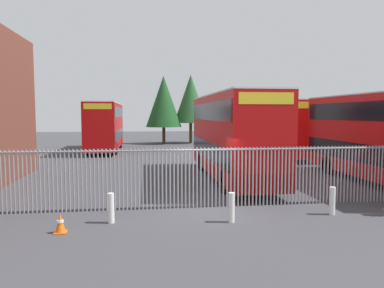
{
  "coord_description": "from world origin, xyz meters",
  "views": [
    {
      "loc": [
        -2.21,
        -12.84,
        3.42
      ],
      "look_at": [
        0.0,
        4.0,
        2.0
      ],
      "focal_mm": 33.79,
      "sensor_mm": 36.0,
      "label": 1
    }
  ],
  "objects_px": {
    "bollard_near_left": "(111,208)",
    "bollard_near_right": "(332,201)",
    "double_decker_bus_near_gate": "(382,134)",
    "traffic_cone_by_gate": "(60,223)",
    "double_decker_bus_behind_fence_right": "(275,126)",
    "double_decker_bus_far_back": "(105,125)",
    "bollard_center_front": "(231,207)",
    "double_decker_bus_behind_fence_left": "(231,133)"
  },
  "relations": [
    {
      "from": "bollard_near_left",
      "to": "bollard_near_right",
      "type": "height_order",
      "value": "same"
    },
    {
      "from": "double_decker_bus_near_gate",
      "to": "traffic_cone_by_gate",
      "type": "bearing_deg",
      "value": -157.86
    },
    {
      "from": "traffic_cone_by_gate",
      "to": "bollard_near_right",
      "type": "bearing_deg",
      "value": 5.16
    },
    {
      "from": "double_decker_bus_behind_fence_right",
      "to": "traffic_cone_by_gate",
      "type": "bearing_deg",
      "value": -126.32
    },
    {
      "from": "double_decker_bus_far_back",
      "to": "bollard_center_front",
      "type": "bearing_deg",
      "value": -74.82
    },
    {
      "from": "double_decker_bus_behind_fence_right",
      "to": "bollard_near_right",
      "type": "height_order",
      "value": "double_decker_bus_behind_fence_right"
    },
    {
      "from": "double_decker_bus_behind_fence_right",
      "to": "double_decker_bus_far_back",
      "type": "bearing_deg",
      "value": 157.1
    },
    {
      "from": "double_decker_bus_far_back",
      "to": "bollard_near_right",
      "type": "height_order",
      "value": "double_decker_bus_far_back"
    },
    {
      "from": "bollard_near_right",
      "to": "double_decker_bus_near_gate",
      "type": "bearing_deg",
      "value": 43.27
    },
    {
      "from": "double_decker_bus_behind_fence_right",
      "to": "bollard_near_left",
      "type": "bearing_deg",
      "value": -124.56
    },
    {
      "from": "double_decker_bus_near_gate",
      "to": "bollard_near_right",
      "type": "height_order",
      "value": "double_decker_bus_near_gate"
    },
    {
      "from": "double_decker_bus_near_gate",
      "to": "traffic_cone_by_gate",
      "type": "distance_m",
      "value": 15.16
    },
    {
      "from": "double_decker_bus_far_back",
      "to": "traffic_cone_by_gate",
      "type": "relative_size",
      "value": 18.32
    },
    {
      "from": "double_decker_bus_behind_fence_right",
      "to": "bollard_center_front",
      "type": "bearing_deg",
      "value": -114.34
    },
    {
      "from": "bollard_near_left",
      "to": "bollard_center_front",
      "type": "relative_size",
      "value": 1.0
    },
    {
      "from": "double_decker_bus_near_gate",
      "to": "double_decker_bus_far_back",
      "type": "distance_m",
      "value": 23.3
    },
    {
      "from": "double_decker_bus_far_back",
      "to": "bollard_near_left",
      "type": "relative_size",
      "value": 11.38
    },
    {
      "from": "double_decker_bus_near_gate",
      "to": "traffic_cone_by_gate",
      "type": "relative_size",
      "value": 18.32
    },
    {
      "from": "double_decker_bus_far_back",
      "to": "double_decker_bus_behind_fence_right",
      "type": "bearing_deg",
      "value": -22.9
    },
    {
      "from": "double_decker_bus_far_back",
      "to": "bollard_center_front",
      "type": "height_order",
      "value": "double_decker_bus_far_back"
    },
    {
      "from": "bollard_center_front",
      "to": "traffic_cone_by_gate",
      "type": "bearing_deg",
      "value": -175.82
    },
    {
      "from": "double_decker_bus_behind_fence_right",
      "to": "traffic_cone_by_gate",
      "type": "distance_m",
      "value": 21.86
    },
    {
      "from": "double_decker_bus_far_back",
      "to": "traffic_cone_by_gate",
      "type": "bearing_deg",
      "value": -87.22
    },
    {
      "from": "double_decker_bus_behind_fence_left",
      "to": "bollard_near_left",
      "type": "bearing_deg",
      "value": -128.27
    },
    {
      "from": "double_decker_bus_near_gate",
      "to": "double_decker_bus_far_back",
      "type": "xyz_separation_m",
      "value": [
        -15.04,
        17.79,
        0.0
      ]
    },
    {
      "from": "double_decker_bus_behind_fence_right",
      "to": "bollard_near_left",
      "type": "height_order",
      "value": "double_decker_bus_behind_fence_right"
    },
    {
      "from": "bollard_near_right",
      "to": "bollard_center_front",
      "type": "bearing_deg",
      "value": -173.46
    },
    {
      "from": "bollard_center_front",
      "to": "traffic_cone_by_gate",
      "type": "xyz_separation_m",
      "value": [
        -5.12,
        -0.37,
        -0.19
      ]
    },
    {
      "from": "double_decker_bus_behind_fence_left",
      "to": "bollard_near_left",
      "type": "distance_m",
      "value": 9.2
    },
    {
      "from": "double_decker_bus_behind_fence_right",
      "to": "bollard_near_right",
      "type": "relative_size",
      "value": 11.38
    },
    {
      "from": "double_decker_bus_behind_fence_right",
      "to": "bollard_near_right",
      "type": "xyz_separation_m",
      "value": [
        -4.15,
        -16.74,
        -1.95
      ]
    },
    {
      "from": "double_decker_bus_far_back",
      "to": "traffic_cone_by_gate",
      "type": "height_order",
      "value": "double_decker_bus_far_back"
    },
    {
      "from": "bollard_center_front",
      "to": "bollard_near_right",
      "type": "xyz_separation_m",
      "value": [
        3.61,
        0.41,
        0.0
      ]
    },
    {
      "from": "double_decker_bus_far_back",
      "to": "bollard_center_front",
      "type": "relative_size",
      "value": 11.38
    },
    {
      "from": "double_decker_bus_behind_fence_right",
      "to": "double_decker_bus_near_gate",
      "type": "bearing_deg",
      "value": -85.08
    },
    {
      "from": "double_decker_bus_behind_fence_left",
      "to": "double_decker_bus_behind_fence_right",
      "type": "bearing_deg",
      "value": 58.38
    },
    {
      "from": "traffic_cone_by_gate",
      "to": "double_decker_bus_far_back",
      "type": "bearing_deg",
      "value": 92.78
    },
    {
      "from": "double_decker_bus_near_gate",
      "to": "double_decker_bus_behind_fence_right",
      "type": "bearing_deg",
      "value": 94.92
    },
    {
      "from": "double_decker_bus_near_gate",
      "to": "double_decker_bus_far_back",
      "type": "bearing_deg",
      "value": 130.21
    },
    {
      "from": "bollard_near_left",
      "to": "double_decker_bus_behind_fence_left",
      "type": "bearing_deg",
      "value": 51.73
    },
    {
      "from": "double_decker_bus_near_gate",
      "to": "double_decker_bus_behind_fence_left",
      "type": "xyz_separation_m",
      "value": [
        -6.97,
        2.2,
        0.0
      ]
    },
    {
      "from": "double_decker_bus_near_gate",
      "to": "bollard_center_front",
      "type": "bearing_deg",
      "value": -148.97
    }
  ]
}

